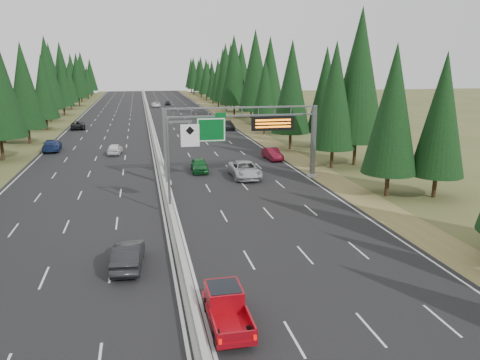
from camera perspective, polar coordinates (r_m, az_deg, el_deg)
name	(u,v)px	position (r m, az deg, el deg)	size (l,w,h in m)	color
road	(151,128)	(93.15, -10.78, 6.26)	(32.00, 260.00, 0.08)	black
shoulder_right	(240,125)	(95.22, 0.05, 6.66)	(3.60, 260.00, 0.06)	olive
shoulder_left	(54,131)	(94.44, -21.68, 5.62)	(3.60, 260.00, 0.06)	#475125
median_barrier	(151,126)	(93.10, -10.79, 6.49)	(0.70, 260.00, 0.85)	#9A9994
sign_gantry	(248,132)	(48.96, 1.01, 5.89)	(16.75, 0.98, 7.80)	slate
hov_sign_pole	(176,159)	(38.12, -7.87, 2.60)	(2.80, 0.50, 8.00)	slate
tree_row_right	(272,81)	(87.65, 3.96, 11.99)	(11.82, 244.33, 18.83)	black
tree_row_left	(19,83)	(89.80, -25.34, 10.68)	(11.77, 243.89, 18.94)	black
silver_minivan	(245,170)	(51.00, 0.58, 1.28)	(2.88, 6.25, 1.74)	#BAB9BF
red_pickup	(225,304)	(23.23, -1.78, -14.82)	(1.77, 4.97, 1.62)	black
car_ahead_green	(199,165)	(53.92, -4.98, 1.82)	(1.83, 4.54, 1.55)	#155F28
car_ahead_dkred	(272,154)	(60.75, 3.97, 3.19)	(1.57, 4.49, 1.48)	maroon
car_ahead_dkgrey	(228,125)	(89.01, -1.42, 6.66)	(2.09, 5.14, 1.49)	black
car_ahead_white	(156,104)	(138.38, -10.25, 9.05)	(2.37, 5.14, 1.43)	white
car_ahead_far	(168,103)	(144.37, -8.80, 9.29)	(1.57, 3.91, 1.33)	black
car_onc_near	(128,255)	(29.60, -13.48, -8.88)	(1.65, 4.73, 1.56)	black
car_onc_blue	(52,145)	(71.89, -21.94, 3.96)	(2.31, 5.67, 1.65)	navy
car_onc_white	(115,149)	(66.65, -15.01, 3.70)	(1.72, 4.28, 1.46)	white
car_onc_far	(78,125)	(94.77, -19.14, 6.36)	(2.56, 5.56, 1.55)	black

